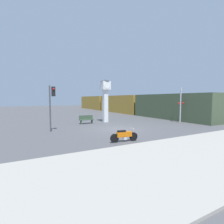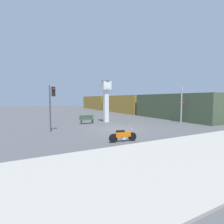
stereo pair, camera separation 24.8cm
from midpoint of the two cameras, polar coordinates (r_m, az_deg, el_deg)
The scene contains 8 objects.
ground_plane at distance 15.89m, azimuth 2.08°, elevation -5.64°, with size 120.00×120.00×0.00m, color #4C4C4F.
sidewalk_strip at distance 9.87m, azimuth 27.24°, elevation -12.04°, with size 36.00×6.00×0.10m.
motorcycle at distance 11.30m, azimuth 4.22°, elevation -7.67°, with size 1.90×0.44×0.84m.
clock_tower at distance 20.58m, azimuth -1.66°, elevation 5.84°, with size 1.18×1.18×4.99m.
freight_train at distance 35.67m, azimuth 3.38°, elevation 2.64°, with size 2.80×39.81×3.40m.
traffic_light at distance 15.42m, azimuth -18.62°, elevation 3.79°, with size 0.50×0.35×3.86m.
railroad_crossing_signal at distance 21.55m, azimuth 22.07°, elevation 2.60°, with size 0.90×0.82×4.08m.
bench at distance 19.58m, azimuth -7.86°, elevation -2.34°, with size 1.60×0.44×0.92m.
Camera 2 is at (-7.73, -13.61, 2.75)m, focal length 28.00 mm.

